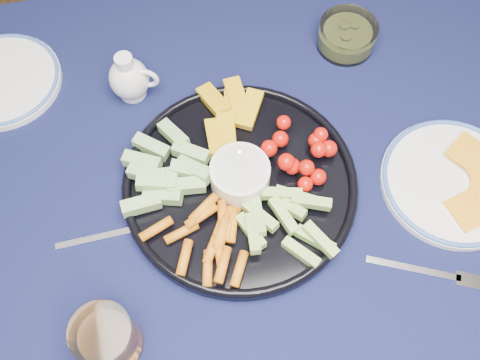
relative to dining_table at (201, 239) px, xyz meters
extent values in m
plane|color=brown|center=(0.00, 0.00, -0.66)|extent=(4.00, 4.00, 0.00)
cylinder|color=#4C2819|center=(0.72, 0.42, -0.31)|extent=(0.07, 0.07, 0.70)
cube|color=#4C2819|center=(0.00, 0.00, 0.06)|extent=(1.60, 1.00, 0.04)
cube|color=#0D1234|center=(0.00, 0.00, 0.08)|extent=(1.66, 1.06, 0.01)
cube|color=#0D1234|center=(0.00, 0.53, -0.06)|extent=(1.66, 0.01, 0.30)
cylinder|color=black|center=(0.08, 0.04, 0.10)|extent=(0.37, 0.37, 0.02)
torus|color=black|center=(0.08, 0.04, 0.11)|extent=(0.38, 0.38, 0.01)
cylinder|color=white|center=(0.08, 0.04, 0.13)|extent=(0.09, 0.09, 0.05)
cylinder|color=silver|center=(0.08, 0.04, 0.15)|extent=(0.08, 0.08, 0.01)
cylinder|color=white|center=(-0.07, 0.26, 0.09)|extent=(0.05, 0.05, 0.01)
ellipsoid|color=white|center=(-0.07, 0.26, 0.13)|extent=(0.07, 0.07, 0.08)
cylinder|color=white|center=(-0.07, 0.26, 0.17)|extent=(0.03, 0.03, 0.03)
torus|color=white|center=(-0.04, 0.25, 0.14)|extent=(0.04, 0.02, 0.04)
torus|color=#3F63B2|center=(-0.07, 0.26, 0.15)|extent=(0.04, 0.04, 0.00)
cylinder|color=white|center=(0.33, 0.29, 0.11)|extent=(0.11, 0.11, 0.05)
cylinder|color=#54601B|center=(0.33, 0.29, 0.10)|extent=(0.09, 0.09, 0.03)
cylinder|color=white|center=(0.41, -0.03, 0.09)|extent=(0.23, 0.23, 0.01)
torus|color=#3F63B2|center=(0.41, -0.03, 0.10)|extent=(0.23, 0.23, 0.01)
cylinder|color=white|center=(-0.15, -0.16, 0.14)|extent=(0.08, 0.08, 0.10)
cylinder|color=orange|center=(-0.15, -0.16, 0.11)|extent=(0.07, 0.07, 0.05)
cube|color=white|center=(-0.15, 0.00, 0.09)|extent=(0.14, 0.01, 0.00)
cube|color=white|center=(-0.07, 0.00, 0.09)|extent=(0.04, 0.02, 0.00)
cube|color=white|center=(0.30, -0.15, 0.09)|extent=(0.13, 0.07, 0.00)
cube|color=white|center=(0.37, -0.19, 0.09)|extent=(0.04, 0.04, 0.00)
cylinder|color=white|center=(-0.29, 0.34, 0.09)|extent=(0.21, 0.21, 0.01)
torus|color=#3F63B2|center=(-0.29, 0.34, 0.10)|extent=(0.21, 0.21, 0.01)
camera|label=1|loc=(-0.01, -0.33, 0.87)|focal=40.00mm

